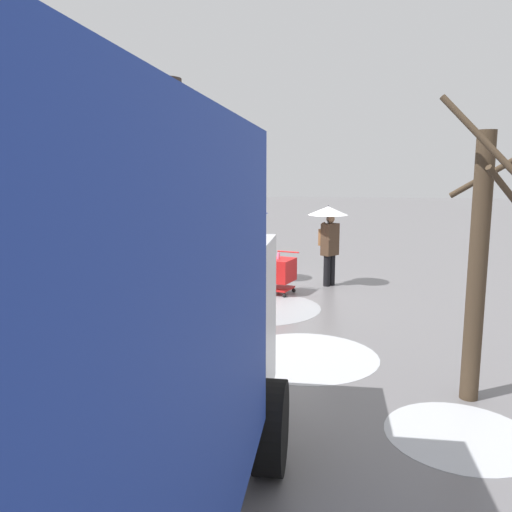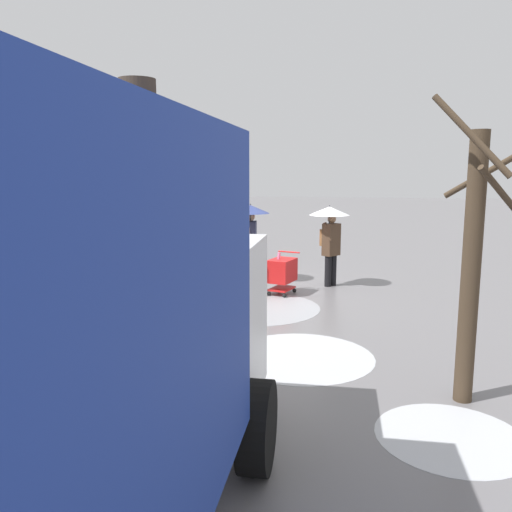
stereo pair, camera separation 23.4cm
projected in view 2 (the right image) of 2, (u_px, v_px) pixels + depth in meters
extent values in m
plane|color=slate|center=(282.00, 286.00, 13.85)|extent=(90.00, 90.00, 0.00)
cylinder|color=#999BA0|center=(256.00, 307.00, 11.71)|extent=(2.89, 2.89, 0.01)
cylinder|color=#999BA0|center=(221.00, 324.00, 10.47)|extent=(1.67, 1.67, 0.01)
cylinder|color=silver|center=(451.00, 437.00, 6.04)|extent=(1.74, 1.74, 0.01)
cylinder|color=silver|center=(300.00, 356.00, 8.64)|extent=(2.44, 2.44, 0.01)
cube|color=white|center=(170.00, 238.00, 15.40)|extent=(2.17, 5.28, 1.40)
cube|color=white|center=(147.00, 204.00, 13.36)|extent=(1.90, 1.48, 0.84)
cube|color=black|center=(139.00, 239.00, 12.79)|extent=(1.66, 0.13, 0.63)
cube|color=#232326|center=(140.00, 281.00, 12.92)|extent=(1.96, 0.24, 0.24)
cylinder|color=black|center=(189.00, 273.00, 13.82)|extent=(0.27, 0.73, 0.72)
cylinder|color=black|center=(118.00, 271.00, 14.06)|extent=(0.27, 0.73, 0.72)
cylinder|color=black|center=(214.00, 253.00, 16.97)|extent=(0.27, 0.73, 0.72)
cylinder|color=black|center=(156.00, 252.00, 17.21)|extent=(0.27, 0.73, 0.72)
cube|color=silver|center=(158.00, 322.00, 5.81)|extent=(2.21, 1.81, 1.80)
cube|color=black|center=(182.00, 278.00, 6.66)|extent=(1.98, 0.07, 0.81)
cylinder|color=black|center=(40.00, 409.00, 5.69)|extent=(0.30, 0.96, 0.96)
cylinder|color=black|center=(257.00, 427.00, 5.30)|extent=(0.30, 0.96, 0.96)
cube|color=red|center=(282.00, 270.00, 12.88)|extent=(0.72, 0.88, 0.56)
cube|color=red|center=(282.00, 288.00, 12.95)|extent=(0.65, 0.79, 0.04)
cylinder|color=red|center=(289.00, 252.00, 13.18)|extent=(0.56, 0.21, 0.04)
sphere|color=black|center=(285.00, 296.00, 12.61)|extent=(0.10, 0.10, 0.10)
sphere|color=black|center=(269.00, 294.00, 12.80)|extent=(0.10, 0.10, 0.10)
sphere|color=black|center=(294.00, 290.00, 13.14)|extent=(0.10, 0.10, 0.10)
sphere|color=black|center=(279.00, 289.00, 13.33)|extent=(0.10, 0.10, 0.10)
cylinder|color=#E0668E|center=(277.00, 267.00, 12.81)|extent=(0.15, 0.29, 0.69)
cube|color=#515156|center=(237.00, 287.00, 12.74)|extent=(0.61, 0.70, 0.03)
cylinder|color=#515156|center=(250.00, 264.00, 12.84)|extent=(0.04, 0.04, 1.10)
cylinder|color=#515156|center=(234.00, 263.00, 13.01)|extent=(0.04, 0.04, 1.10)
cylinder|color=black|center=(251.00, 290.00, 12.94)|extent=(0.10, 0.21, 0.20)
cylinder|color=black|center=(233.00, 289.00, 13.13)|extent=(0.10, 0.21, 0.20)
cube|color=tan|center=(237.00, 279.00, 12.71)|extent=(0.49, 0.61, 0.39)
cube|color=#A37F51|center=(237.00, 264.00, 12.65)|extent=(0.53, 0.62, 0.36)
cube|color=#A37F51|center=(237.00, 250.00, 12.59)|extent=(0.46, 0.53, 0.30)
cube|color=tan|center=(237.00, 236.00, 12.54)|extent=(0.57, 0.64, 0.37)
cylinder|color=black|center=(333.00, 270.00, 13.90)|extent=(0.18, 0.18, 0.82)
cylinder|color=black|center=(328.00, 271.00, 13.77)|extent=(0.18, 0.18, 0.82)
cube|color=#473323|center=(331.00, 240.00, 13.70)|extent=(0.49, 0.52, 0.84)
sphere|color=#8C6647|center=(332.00, 219.00, 13.61)|extent=(0.22, 0.22, 0.22)
cylinder|color=#473323|center=(338.00, 241.00, 13.87)|extent=(0.10, 0.10, 0.55)
cylinder|color=#473323|center=(328.00, 232.00, 13.53)|extent=(0.30, 0.27, 0.50)
cylinder|color=#333338|center=(329.00, 225.00, 13.57)|extent=(0.02, 0.02, 0.86)
cone|color=white|center=(329.00, 211.00, 13.51)|extent=(1.04, 1.04, 0.22)
sphere|color=#333338|center=(330.00, 206.00, 13.48)|extent=(0.04, 0.04, 0.04)
cube|color=brown|center=(326.00, 237.00, 13.84)|extent=(0.31, 0.33, 0.44)
cylinder|color=black|center=(251.00, 266.00, 14.54)|extent=(0.18, 0.18, 0.82)
cylinder|color=black|center=(251.00, 267.00, 14.34)|extent=(0.18, 0.18, 0.82)
cube|color=#282D47|center=(251.00, 237.00, 14.31)|extent=(0.31, 0.46, 0.84)
sphere|color=tan|center=(251.00, 217.00, 14.22)|extent=(0.22, 0.22, 0.22)
cylinder|color=#282D47|center=(252.00, 237.00, 14.57)|extent=(0.10, 0.10, 0.55)
cylinder|color=#282D47|center=(251.00, 229.00, 14.09)|extent=(0.31, 0.12, 0.50)
cylinder|color=#333338|center=(251.00, 223.00, 14.14)|extent=(0.02, 0.02, 0.86)
cone|color=navy|center=(250.00, 209.00, 14.08)|extent=(1.04, 1.04, 0.22)
sphere|color=#333338|center=(250.00, 204.00, 14.06)|extent=(0.04, 0.04, 0.04)
cube|color=#33664C|center=(244.00, 235.00, 14.32)|extent=(0.18, 0.31, 0.44)
cylinder|color=#423323|center=(471.00, 270.00, 6.73)|extent=(0.24, 0.24, 3.55)
cylinder|color=#423323|center=(498.00, 189.00, 6.27)|extent=(0.61, 0.46, 0.57)
cylinder|color=#423323|center=(472.00, 135.00, 6.09)|extent=(0.90, 0.48, 1.01)
cylinder|color=#423323|center=(484.00, 174.00, 6.93)|extent=(0.97, 0.47, 0.68)
cylinder|color=#423323|center=(147.00, 351.00, 3.63)|extent=(0.24, 0.24, 3.63)
cylinder|color=#423323|center=(115.00, 209.00, 3.07)|extent=(0.87, 0.09, 1.01)
cylinder|color=#423323|center=(83.00, 208.00, 3.23)|extent=(0.65, 0.63, 0.56)
cylinder|color=#423323|center=(96.00, 173.00, 3.41)|extent=(0.24, 0.62, 0.66)
cylinder|color=#423323|center=(93.00, 272.00, 3.10)|extent=(1.00, 0.35, 0.93)
cylinder|color=#423323|center=(165.00, 238.00, 3.34)|extent=(0.37, 0.50, 0.72)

